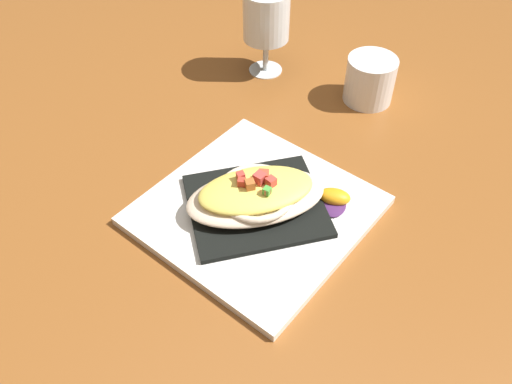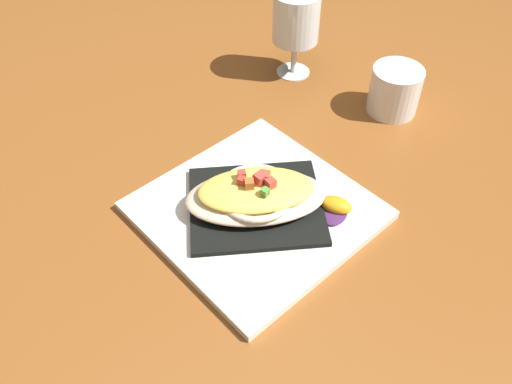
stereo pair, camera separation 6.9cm
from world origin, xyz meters
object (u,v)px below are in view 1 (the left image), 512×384
Objects in this scene: gratin_dish at (256,194)px; coffee_mug at (370,81)px; square_plate at (256,210)px; orange_garnish at (334,199)px; stemmed_glass at (266,20)px.

coffee_mug reaches higher than gratin_dish.
coffee_mug is (-0.08, 0.32, 0.03)m from square_plate.
stemmed_glass is at bearing 154.08° from orange_garnish.
gratin_dish is 0.36m from stemmed_glass.
coffee_mug is at bearing 121.27° from orange_garnish.
stemmed_glass is at bearing -156.91° from coffee_mug.
coffee_mug is (-0.14, 0.23, 0.01)m from orange_garnish.
square_plate is 0.36m from stemmed_glass.
stemmed_glass reaches higher than square_plate.
square_plate is 1.84× the size of stemmed_glass.
square_plate is at bearing -76.17° from coffee_mug.
stemmed_glass is at bearing 136.78° from gratin_dish.
coffee_mug is at bearing 103.83° from gratin_dish.
coffee_mug reaches higher than square_plate.
gratin_dish is (0.00, 0.00, 0.03)m from square_plate.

